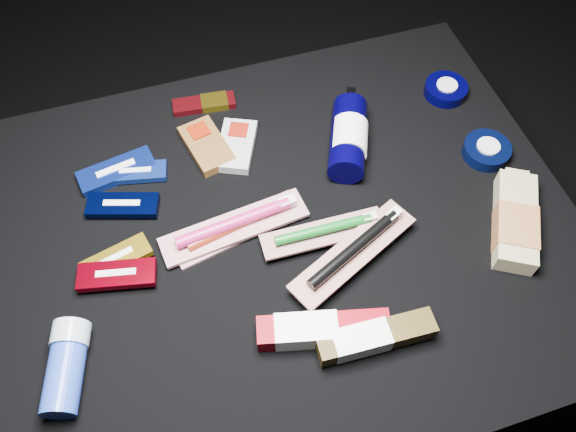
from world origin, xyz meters
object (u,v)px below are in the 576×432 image
object	(u,v)px
bodywash_bottle	(515,222)
deodorant_stick	(66,366)
lotion_bottle	(348,138)
toothpaste_carton_red	(317,330)

from	to	relation	value
bodywash_bottle	deodorant_stick	distance (m)	0.72
lotion_bottle	deodorant_stick	bearing A→B (deg)	-129.40
lotion_bottle	deodorant_stick	size ratio (longest dim) A/B	1.47
bodywash_bottle	deodorant_stick	xyz separation A→B (m)	(-0.72, -0.02, 0.01)
lotion_bottle	deodorant_stick	distance (m)	0.58
deodorant_stick	lotion_bottle	bearing A→B (deg)	41.80
lotion_bottle	toothpaste_carton_red	size ratio (longest dim) A/B	1.02
deodorant_stick	toothpaste_carton_red	world-z (taller)	deodorant_stick
bodywash_bottle	toothpaste_carton_red	bearing A→B (deg)	-138.39
bodywash_bottle	deodorant_stick	bearing A→B (deg)	-148.31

